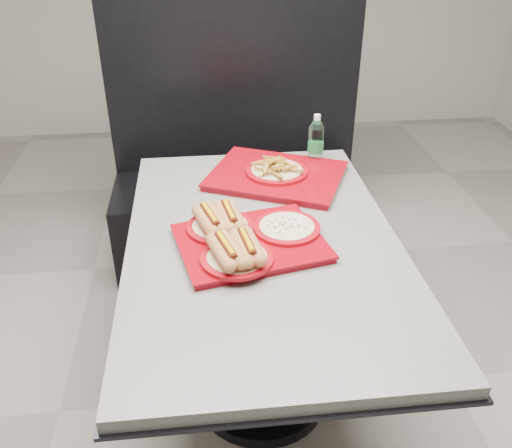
{
  "coord_description": "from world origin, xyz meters",
  "views": [
    {
      "loc": [
        -0.19,
        -1.51,
        1.72
      ],
      "look_at": [
        -0.03,
        -0.04,
        0.83
      ],
      "focal_mm": 38.0,
      "sensor_mm": 36.0,
      "label": 1
    }
  ],
  "objects": [
    {
      "name": "tray_far",
      "position": [
        0.11,
        0.43,
        0.78
      ],
      "size": [
        0.63,
        0.58,
        0.1
      ],
      "rotation": [
        0.0,
        0.0,
        -0.43
      ],
      "color": "maroon",
      "rests_on": "diner_table"
    },
    {
      "name": "booth_bench",
      "position": [
        0.0,
        1.09,
        0.4
      ],
      "size": [
        1.3,
        0.57,
        1.35
      ],
      "color": "black",
      "rests_on": "ground"
    },
    {
      "name": "diner_table",
      "position": [
        0.0,
        0.0,
        0.58
      ],
      "size": [
        0.92,
        1.42,
        0.75
      ],
      "color": "black",
      "rests_on": "ground"
    },
    {
      "name": "tray_near",
      "position": [
        -0.07,
        -0.05,
        0.79
      ],
      "size": [
        0.53,
        0.45,
        0.1
      ],
      "rotation": [
        0.0,
        0.0,
        0.21
      ],
      "color": "maroon",
      "rests_on": "diner_table"
    },
    {
      "name": "water_bottle",
      "position": [
        0.3,
        0.58,
        0.84
      ],
      "size": [
        0.07,
        0.07,
        0.21
      ],
      "rotation": [
        0.0,
        0.0,
        -0.0
      ],
      "color": "silver",
      "rests_on": "diner_table"
    },
    {
      "name": "ground",
      "position": [
        0.0,
        0.0,
        0.0
      ],
      "size": [
        6.0,
        6.0,
        0.0
      ],
      "primitive_type": "plane",
      "color": "gray",
      "rests_on": "ground"
    }
  ]
}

